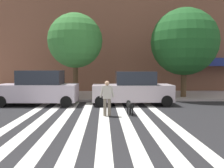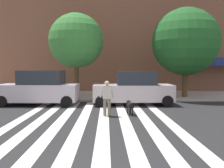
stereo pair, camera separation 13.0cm
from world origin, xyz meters
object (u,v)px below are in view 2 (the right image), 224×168
(pedestrian_dog_walker, at_px, (107,96))
(parked_car_third_in_line, at_px, (133,89))
(parked_car_behind_first, at_px, (40,89))
(dog_on_leash, at_px, (130,105))
(street_tree_nearest, at_px, (76,41))
(street_tree_middle, at_px, (186,42))

(pedestrian_dog_walker, bearing_deg, parked_car_third_in_line, 65.22)
(parked_car_behind_first, xyz_separation_m, dog_on_leash, (5.14, -3.16, -0.55))
(parked_car_behind_first, distance_m, street_tree_nearest, 4.59)
(pedestrian_dog_walker, xyz_separation_m, dog_on_leash, (1.10, 0.33, -0.48))
(street_tree_nearest, distance_m, dog_on_leash, 7.71)
(parked_car_third_in_line, bearing_deg, street_tree_nearest, 143.81)
(street_tree_nearest, relative_size, street_tree_middle, 0.94)
(dog_on_leash, bearing_deg, pedestrian_dog_walker, -163.36)
(parked_car_third_in_line, height_order, pedestrian_dog_walker, parked_car_third_in_line)
(parked_car_behind_first, distance_m, parked_car_third_in_line, 5.66)
(street_tree_nearest, relative_size, dog_on_leash, 5.87)
(street_tree_middle, xyz_separation_m, pedestrian_dog_walker, (-5.62, -6.23, -3.16))
(street_tree_middle, bearing_deg, dog_on_leash, -127.45)
(parked_car_behind_first, bearing_deg, street_tree_nearest, 55.78)
(pedestrian_dog_walker, bearing_deg, street_tree_middle, 47.94)
(parked_car_third_in_line, xyz_separation_m, street_tree_middle, (4.00, 2.73, 3.14))
(parked_car_behind_first, bearing_deg, parked_car_third_in_line, 0.02)
(dog_on_leash, bearing_deg, parked_car_third_in_line, 80.78)
(parked_car_behind_first, relative_size, parked_car_third_in_line, 0.99)
(street_tree_nearest, bearing_deg, street_tree_middle, -0.22)
(street_tree_nearest, xyz_separation_m, street_tree_middle, (7.78, -0.03, -0.05))
(pedestrian_dog_walker, relative_size, dog_on_leash, 1.62)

